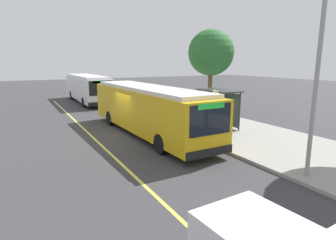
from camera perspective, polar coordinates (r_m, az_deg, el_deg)
The scene contains 11 objects.
ground_plane at distance 17.81m, azimuth -8.02°, elevation -2.68°, with size 120.00×120.00×0.00m, color #38383A.
sidewalk_curb at distance 20.60m, azimuth 7.79°, elevation -0.50°, with size 44.00×6.40×0.15m, color gray.
lane_stripe_center at distance 17.20m, azimuth -14.90°, elevation -3.47°, with size 36.00×0.14×0.01m, color #E0D64C.
transit_bus_main at distance 17.18m, azimuth -4.14°, elevation 2.39°, with size 12.27×2.97×2.95m.
transit_bus_second at distance 32.42m, azimuth -16.01°, elevation 6.34°, with size 11.26×2.62×2.95m.
bus_shelter at distance 18.80m, azimuth 10.21°, elevation 3.96°, with size 2.90×1.60×2.48m.
waiting_bench at distance 19.09m, azimuth 9.98°, elevation 0.17°, with size 1.60×0.48×0.95m.
route_sign_post at distance 15.34m, azimuth 9.56°, elevation 2.41°, with size 0.44×0.08×2.80m.
pedestrian_commuter at distance 17.16m, azimuth 8.72°, elevation 0.57°, with size 0.24×0.40×1.69m.
street_tree_upstreet at distance 23.41m, azimuth 8.70°, elevation 13.27°, with size 3.66×3.66×6.79m.
utility_pole at distance 11.44m, azimuth 27.67°, elevation 5.16°, with size 0.16×0.16×6.40m, color gray.
Camera 1 is at (16.20, -5.97, 4.39)m, focal length 30.10 mm.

